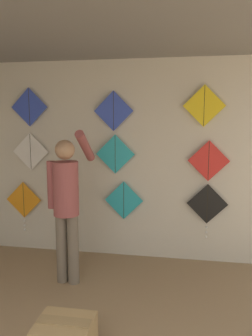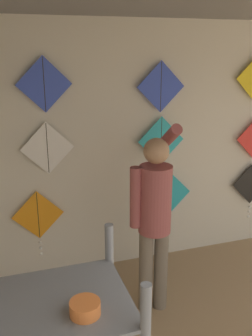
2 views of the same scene
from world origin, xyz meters
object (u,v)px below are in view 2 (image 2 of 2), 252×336
at_px(kite_3, 47,148).
at_px(kite_4, 161,141).
at_px(kite_0, 38,219).
at_px(kite_6, 44,84).
at_px(shopkeeper, 154,211).
at_px(kite_7, 161,87).
at_px(kite_1, 169,194).
at_px(kite_2, 251,186).

distance_m(kite_3, kite_4, 1.27).
bearing_deg(kite_0, kite_3, 0.39).
height_order(kite_0, kite_6, kite_6).
bearing_deg(shopkeeper, kite_7, 70.49).
relative_size(kite_1, kite_3, 1.00).
bearing_deg(shopkeeper, kite_0, 145.22).
xyz_separation_m(kite_0, kite_3, (0.15, 0.00, 0.77)).
relative_size(kite_1, kite_7, 1.00).
xyz_separation_m(shopkeeper, kite_4, (0.42, 0.85, 0.45)).
xyz_separation_m(kite_1, kite_7, (-0.14, 0.00, 1.26)).
xyz_separation_m(shopkeeper, kite_2, (1.70, 0.85, -0.25)).
relative_size(kite_1, kite_4, 1.00).
height_order(shopkeeper, kite_6, kite_6).
relative_size(kite_2, kite_7, 1.38).
bearing_deg(kite_0, kite_2, 0.00).
bearing_deg(kite_0, shopkeeper, -40.33).
xyz_separation_m(kite_0, kite_1, (1.54, 0.00, 0.10)).
bearing_deg(kite_7, kite_2, -0.04).
height_order(shopkeeper, kite_0, shopkeeper).
xyz_separation_m(kite_4, kite_7, (-0.02, 0.00, 0.60)).
distance_m(shopkeeper, kite_0, 1.35).
distance_m(kite_1, kite_4, 0.67).
height_order(kite_0, kite_1, kite_1).
height_order(kite_3, kite_6, kite_6).
bearing_deg(kite_0, kite_6, 0.37).
distance_m(kite_0, kite_1, 1.54).
xyz_separation_m(kite_2, kite_4, (-1.28, 0.00, 0.70)).
bearing_deg(kite_1, kite_0, -179.96).
distance_m(kite_0, kite_6, 1.43).
bearing_deg(kite_4, kite_7, 180.00).
distance_m(kite_0, kite_7, 1.95).
bearing_deg(kite_7, kite_0, -179.96).
bearing_deg(kite_1, shopkeeper, -122.43).
bearing_deg(kite_4, kite_6, 180.00).
relative_size(shopkeeper, kite_1, 3.37).
bearing_deg(kite_2, kite_0, 180.00).
height_order(shopkeeper, kite_7, kite_7).
bearing_deg(kite_3, kite_2, -0.02).
xyz_separation_m(kite_3, kite_6, (0.01, 0.00, 0.64)).
bearing_deg(shopkeeper, kite_1, 63.12).
height_order(kite_0, kite_7, kite_7).
height_order(kite_1, kite_4, kite_4).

